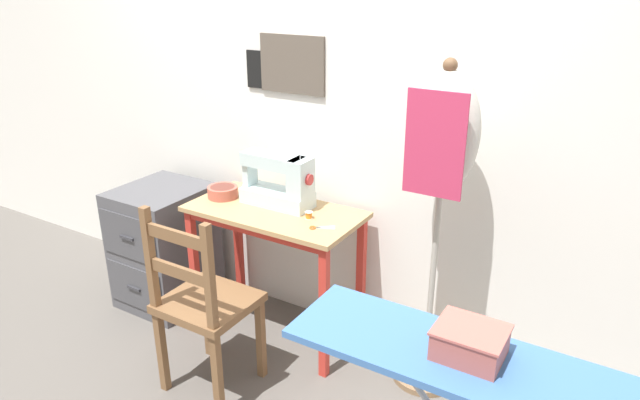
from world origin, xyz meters
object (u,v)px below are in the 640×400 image
at_px(wooden_chair, 204,305).
at_px(ironing_board, 504,384).
at_px(scissors, 318,228).
at_px(filing_cabinet, 165,246).
at_px(fabric_bowl, 223,192).
at_px(sewing_machine, 280,182).
at_px(thread_spool_near_machine, 309,215).
at_px(storage_box, 470,342).
at_px(dress_form, 442,158).

bearing_deg(wooden_chair, ironing_board, -10.84).
distance_m(wooden_chair, ironing_board, 1.45).
height_order(scissors, ironing_board, ironing_board).
bearing_deg(filing_cabinet, scissors, -0.96).
height_order(fabric_bowl, scissors, fabric_bowl).
xyz_separation_m(sewing_machine, thread_spool_near_machine, (0.22, -0.07, -0.11)).
bearing_deg(fabric_bowl, scissors, -6.89).
xyz_separation_m(wooden_chair, filing_cabinet, (-0.75, 0.48, -0.09)).
distance_m(thread_spool_near_machine, storage_box, 1.32).
relative_size(thread_spool_near_machine, wooden_chair, 0.04).
bearing_deg(sewing_machine, storage_box, -34.21).
relative_size(sewing_machine, storage_box, 1.99).
bearing_deg(ironing_board, storage_box, 172.89).
xyz_separation_m(thread_spool_near_machine, filing_cabinet, (-0.98, -0.06, -0.40)).
height_order(scissors, storage_box, storage_box).
height_order(sewing_machine, dress_form, dress_form).
relative_size(sewing_machine, scissors, 3.37).
height_order(thread_spool_near_machine, storage_box, storage_box).
height_order(thread_spool_near_machine, ironing_board, ironing_board).
height_order(scissors, dress_form, dress_form).
bearing_deg(dress_form, thread_spool_near_machine, -174.56).
xyz_separation_m(sewing_machine, fabric_bowl, (-0.34, -0.06, -0.10)).
height_order(filing_cabinet, dress_form, dress_form).
bearing_deg(filing_cabinet, sewing_machine, 9.29).
bearing_deg(wooden_chair, sewing_machine, 88.47).
xyz_separation_m(scissors, storage_box, (0.95, -0.72, 0.14)).
height_order(thread_spool_near_machine, filing_cabinet, thread_spool_near_machine).
height_order(fabric_bowl, thread_spool_near_machine, fabric_bowl).
xyz_separation_m(scissors, ironing_board, (1.06, -0.73, 0.05)).
xyz_separation_m(sewing_machine, dress_form, (0.85, -0.01, 0.27)).
distance_m(wooden_chair, filing_cabinet, 0.89).
bearing_deg(wooden_chair, storage_box, -11.16).
bearing_deg(filing_cabinet, dress_form, 4.12).
height_order(filing_cabinet, storage_box, storage_box).
xyz_separation_m(wooden_chair, ironing_board, (1.39, -0.27, 0.34)).
xyz_separation_m(sewing_machine, ironing_board, (1.37, -0.87, -0.07)).
xyz_separation_m(fabric_bowl, thread_spool_near_machine, (0.55, -0.00, -0.01)).
height_order(thread_spool_near_machine, wooden_chair, wooden_chair).
distance_m(fabric_bowl, filing_cabinet, 0.60).
relative_size(sewing_machine, filing_cabinet, 0.55).
bearing_deg(storage_box, ironing_board, -7.11).
bearing_deg(thread_spool_near_machine, scissors, -36.73).
relative_size(scissors, dress_form, 0.08).
relative_size(scissors, thread_spool_near_machine, 2.92).
bearing_deg(sewing_machine, dress_form, -0.58).
bearing_deg(thread_spool_near_machine, storage_box, -37.03).
relative_size(sewing_machine, ironing_board, 0.31).
height_order(fabric_bowl, storage_box, storage_box).
distance_m(sewing_machine, dress_form, 0.89).
distance_m(thread_spool_near_machine, wooden_chair, 0.66).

